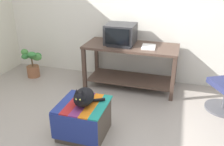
{
  "coord_description": "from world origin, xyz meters",
  "views": [
    {
      "loc": [
        0.96,
        -2.14,
        1.9
      ],
      "look_at": [
        0.07,
        0.85,
        0.55
      ],
      "focal_mm": 38.39,
      "sensor_mm": 36.0,
      "label": 1
    }
  ],
  "objects_px": {
    "ottoman_with_blanket": "(84,119)",
    "potted_plant": "(33,63)",
    "cat": "(84,97)",
    "book": "(149,47)",
    "desk": "(131,59)",
    "tv_monitor": "(121,34)",
    "keyboard": "(120,46)"
  },
  "relations": [
    {
      "from": "tv_monitor",
      "to": "keyboard",
      "type": "xyz_separation_m",
      "value": [
        0.04,
        -0.21,
        -0.15
      ]
    },
    {
      "from": "potted_plant",
      "to": "cat",
      "type": "bearing_deg",
      "value": -40.15
    },
    {
      "from": "desk",
      "to": "book",
      "type": "height_order",
      "value": "book"
    },
    {
      "from": "ottoman_with_blanket",
      "to": "cat",
      "type": "distance_m",
      "value": 0.33
    },
    {
      "from": "ottoman_with_blanket",
      "to": "keyboard",
      "type": "bearing_deg",
      "value": 85.93
    },
    {
      "from": "potted_plant",
      "to": "tv_monitor",
      "type": "bearing_deg",
      "value": 6.05
    },
    {
      "from": "desk",
      "to": "cat",
      "type": "height_order",
      "value": "desk"
    },
    {
      "from": "ottoman_with_blanket",
      "to": "desk",
      "type": "bearing_deg",
      "value": 80.26
    },
    {
      "from": "cat",
      "to": "book",
      "type": "bearing_deg",
      "value": 67.26
    },
    {
      "from": "book",
      "to": "ottoman_with_blanket",
      "type": "relative_size",
      "value": 0.5
    },
    {
      "from": "keyboard",
      "to": "potted_plant",
      "type": "bearing_deg",
      "value": -178.52
    },
    {
      "from": "book",
      "to": "cat",
      "type": "xyz_separation_m",
      "value": [
        -0.52,
        -1.45,
        -0.22
      ]
    },
    {
      "from": "tv_monitor",
      "to": "potted_plant",
      "type": "xyz_separation_m",
      "value": [
        -1.67,
        -0.18,
        -0.64
      ]
    },
    {
      "from": "desk",
      "to": "keyboard",
      "type": "distance_m",
      "value": 0.33
    },
    {
      "from": "book",
      "to": "potted_plant",
      "type": "distance_m",
      "value": 2.22
    },
    {
      "from": "tv_monitor",
      "to": "potted_plant",
      "type": "distance_m",
      "value": 1.8
    },
    {
      "from": "tv_monitor",
      "to": "ottoman_with_blanket",
      "type": "distance_m",
      "value": 1.68
    },
    {
      "from": "tv_monitor",
      "to": "ottoman_with_blanket",
      "type": "height_order",
      "value": "tv_monitor"
    },
    {
      "from": "desk",
      "to": "potted_plant",
      "type": "height_order",
      "value": "desk"
    },
    {
      "from": "ottoman_with_blanket",
      "to": "cat",
      "type": "relative_size",
      "value": 1.64
    },
    {
      "from": "keyboard",
      "to": "ottoman_with_blanket",
      "type": "xyz_separation_m",
      "value": [
        -0.09,
        -1.32,
        -0.55
      ]
    },
    {
      "from": "tv_monitor",
      "to": "desk",
      "type": "bearing_deg",
      "value": -16.8
    },
    {
      "from": "tv_monitor",
      "to": "ottoman_with_blanket",
      "type": "bearing_deg",
      "value": -91.7
    },
    {
      "from": "cat",
      "to": "potted_plant",
      "type": "xyz_separation_m",
      "value": [
        -1.64,
        1.39,
        -0.27
      ]
    },
    {
      "from": "tv_monitor",
      "to": "cat",
      "type": "distance_m",
      "value": 1.61
    },
    {
      "from": "ottoman_with_blanket",
      "to": "potted_plant",
      "type": "relative_size",
      "value": 1.08
    },
    {
      "from": "tv_monitor",
      "to": "cat",
      "type": "bearing_deg",
      "value": -90.62
    },
    {
      "from": "tv_monitor",
      "to": "keyboard",
      "type": "distance_m",
      "value": 0.26
    },
    {
      "from": "cat",
      "to": "desk",
      "type": "bearing_deg",
      "value": 78.51
    },
    {
      "from": "desk",
      "to": "potted_plant",
      "type": "bearing_deg",
      "value": -176.05
    },
    {
      "from": "desk",
      "to": "book",
      "type": "xyz_separation_m",
      "value": [
        0.3,
        -0.05,
        0.25
      ]
    },
    {
      "from": "ottoman_with_blanket",
      "to": "potted_plant",
      "type": "bearing_deg",
      "value": 139.95
    }
  ]
}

